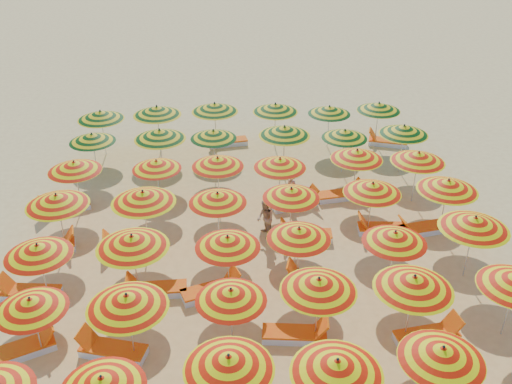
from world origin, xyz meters
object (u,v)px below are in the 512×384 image
(umbrella_17, at_px, (475,223))
(umbrella_18, at_px, (57,200))
(lounger_14, at_px, (130,244))
(umbrella_4, at_px, (442,354))
(lounger_5, at_px, (23,349))
(umbrella_22, at_px, (372,188))
(umbrella_39, at_px, (275,108))
(lounger_15, at_px, (305,235))
(umbrella_14, at_px, (228,242))
(umbrella_23, at_px, (448,185))
(lounger_18, at_px, (64,207))
(umbrella_35, at_px, (404,130))
(umbrella_10, at_px, (414,283))
(umbrella_1, at_px, (102,383))
(lounger_11, at_px, (212,290))
(umbrella_32, at_px, (213,134))
(umbrella_20, at_px, (218,198))
(umbrella_38, at_px, (215,107))
(umbrella_6, at_px, (31,304))
(umbrella_40, at_px, (329,110))
(umbrella_12, at_px, (38,250))
(lounger_12, at_px, (314,280))
(beachgoer_a, at_px, (291,190))
(umbrella_24, at_px, (74,166))
(lounger_20, at_px, (340,195))
(umbrella_25, at_px, (157,165))
(lounger_19, at_px, (295,203))
(lounger_22, at_px, (387,142))
(umbrella_19, at_px, (143,197))
(lounger_13, at_px, (49,247))
(lounger_9, at_px, (29,292))
(umbrella_2, at_px, (229,362))
(umbrella_28, at_px, (357,155))
(lounger_6, at_px, (112,350))
(umbrella_16, at_px, (395,237))
(lounger_10, at_px, (156,290))
(lounger_21, at_px, (227,142))
(umbrella_21, at_px, (291,193))
(lounger_8, at_px, (428,336))
(umbrella_3, at_px, (337,367))
(umbrella_26, at_px, (218,162))
(umbrella_7, at_px, (127,301))
(umbrella_27, at_px, (280,163))
(umbrella_30, at_px, (92,138))
(beachgoer_b, at_px, (265,219))
(umbrella_15, at_px, (299,233))
(lounger_17, at_px, (422,229))
(umbrella_31, at_px, (160,134))
(umbrella_41, at_px, (379,107))
(umbrella_13, at_px, (132,242))

(umbrella_17, distance_m, umbrella_18, 12.69)
(lounger_14, bearing_deg, umbrella_4, 128.13)
(lounger_14, bearing_deg, lounger_5, 55.21)
(umbrella_18, xyz_separation_m, umbrella_22, (10.10, 0.20, -0.07))
(umbrella_39, bearing_deg, lounger_14, -126.27)
(umbrella_22, height_order, lounger_15, umbrella_22)
(umbrella_14, xyz_separation_m, umbrella_23, (7.28, 2.57, 0.13))
(lounger_18, bearing_deg, umbrella_35, 170.54)
(umbrella_10, bearing_deg, umbrella_1, -160.91)
(umbrella_23, relative_size, lounger_11, 1.19)
(umbrella_32, bearing_deg, umbrella_20, -88.71)
(umbrella_17, bearing_deg, umbrella_38, 127.37)
(umbrella_6, distance_m, umbrella_40, 15.32)
(umbrella_12, distance_m, lounger_12, 7.95)
(beachgoer_a, bearing_deg, umbrella_32, -178.95)
(umbrella_12, height_order, lounger_11, umbrella_12)
(umbrella_24, xyz_separation_m, lounger_20, (9.62, 0.13, -1.61))
(umbrella_25, height_order, lounger_12, umbrella_25)
(lounger_19, bearing_deg, umbrella_32, 120.22)
(umbrella_23, distance_m, lounger_22, 7.37)
(umbrella_19, bearing_deg, lounger_13, 179.95)
(umbrella_23, height_order, lounger_20, umbrella_23)
(lounger_9, bearing_deg, umbrella_2, 147.37)
(umbrella_28, distance_m, lounger_6, 11.05)
(umbrella_14, relative_size, umbrella_16, 0.99)
(umbrella_40, height_order, lounger_10, umbrella_40)
(umbrella_25, height_order, lounger_21, umbrella_25)
(umbrella_6, height_order, lounger_10, umbrella_6)
(lounger_6, bearing_deg, umbrella_21, -120.27)
(umbrella_2, relative_size, umbrella_39, 1.13)
(lounger_8, xyz_separation_m, lounger_12, (-2.64, 2.53, 0.00))
(umbrella_3, distance_m, umbrella_25, 11.04)
(umbrella_26, xyz_separation_m, lounger_5, (-5.13, -7.20, -1.60))
(umbrella_23, distance_m, umbrella_38, 10.64)
(umbrella_7, height_order, umbrella_19, umbrella_19)
(umbrella_23, xyz_separation_m, lounger_15, (-4.65, -0.04, -1.72))
(umbrella_38, bearing_deg, lounger_8, -66.14)
(umbrella_21, relative_size, umbrella_27, 1.03)
(umbrella_30, bearing_deg, umbrella_16, -37.85)
(umbrella_18, distance_m, umbrella_19, 2.70)
(umbrella_20, xyz_separation_m, umbrella_39, (2.59, 7.46, 0.09))
(beachgoer_b, bearing_deg, umbrella_18, -102.98)
(lounger_6, bearing_deg, umbrella_15, -136.91)
(umbrella_32, relative_size, lounger_17, 1.08)
(umbrella_31, distance_m, umbrella_32, 2.10)
(umbrella_31, distance_m, umbrella_38, 3.48)
(umbrella_41, bearing_deg, umbrella_13, -133.82)
(umbrella_7, height_order, umbrella_26, umbrella_7)
(lounger_9, bearing_deg, umbrella_19, -137.86)
(umbrella_20, xyz_separation_m, lounger_13, (-5.53, -0.06, -1.60))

